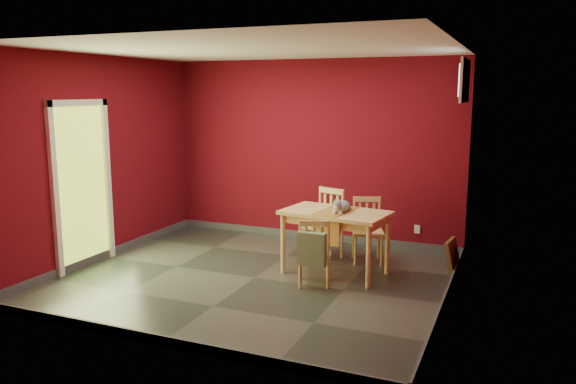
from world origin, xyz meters
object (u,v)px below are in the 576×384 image
at_px(chair_near, 314,251).
at_px(chair_far_right, 367,229).
at_px(dining_table, 335,219).
at_px(chair_far_left, 325,223).
at_px(cat, 341,204).
at_px(tote_bag, 312,249).
at_px(picture_frame, 453,256).

bearing_deg(chair_near, chair_far_right, 74.52).
bearing_deg(dining_table, chair_far_left, 120.01).
relative_size(chair_far_left, chair_far_right, 1.11).
distance_m(chair_far_left, cat, 0.84).
bearing_deg(chair_far_right, cat, -102.49).
xyz_separation_m(dining_table, tote_bag, (-0.05, -0.70, -0.20)).
relative_size(dining_table, tote_bag, 2.99).
bearing_deg(chair_far_left, dining_table, -59.99).
relative_size(chair_far_right, tote_bag, 1.88).
relative_size(chair_far_right, cat, 2.14).
bearing_deg(picture_frame, cat, -154.65).
height_order(chair_far_left, chair_far_right, chair_far_left).
relative_size(tote_bag, picture_frame, 1.05).
bearing_deg(chair_far_right, picture_frame, -4.46).
height_order(chair_far_left, tote_bag, chair_far_left).
relative_size(tote_bag, cat, 1.14).
xyz_separation_m(tote_bag, picture_frame, (1.40, 1.28, -0.28)).
xyz_separation_m(chair_far_left, tote_bag, (0.29, -1.28, 0.01)).
bearing_deg(chair_far_left, tote_bag, -77.43).
xyz_separation_m(chair_far_right, chair_near, (-0.32, -1.17, -0.02)).
xyz_separation_m(cat, picture_frame, (1.27, 0.60, -0.68)).
bearing_deg(cat, chair_near, -100.51).
distance_m(chair_far_right, cat, 0.84).
bearing_deg(tote_bag, cat, 79.14).
distance_m(chair_far_left, tote_bag, 1.31).
relative_size(cat, picture_frame, 0.92).
distance_m(dining_table, chair_near, 0.59).
height_order(chair_far_right, tote_bag, chair_far_right).
bearing_deg(chair_far_right, tote_bag, -101.68).
bearing_deg(dining_table, tote_bag, -93.97).
distance_m(chair_near, tote_bag, 0.22).
bearing_deg(picture_frame, chair_far_left, 179.84).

